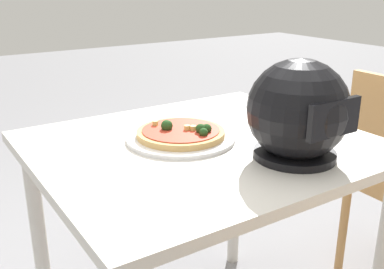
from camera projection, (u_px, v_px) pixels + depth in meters
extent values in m
cube|color=beige|center=(203.00, 147.00, 1.33)|extent=(0.96, 0.84, 0.03)
cylinder|color=beige|center=(235.00, 187.00, 1.96)|extent=(0.05, 0.05, 0.75)
cylinder|color=beige|center=(40.00, 246.00, 1.53)|extent=(0.05, 0.05, 0.75)
cylinder|color=white|center=(181.00, 138.00, 1.34)|extent=(0.32, 0.32, 0.01)
cylinder|color=tan|center=(181.00, 133.00, 1.34)|extent=(0.26, 0.26, 0.02)
cylinder|color=red|center=(181.00, 130.00, 1.34)|extent=(0.23, 0.23, 0.00)
sphere|color=#234C1E|center=(200.00, 128.00, 1.31)|extent=(0.03, 0.03, 0.03)
sphere|color=#234C1E|center=(204.00, 132.00, 1.28)|extent=(0.03, 0.03, 0.03)
sphere|color=#234C1E|center=(207.00, 129.00, 1.31)|extent=(0.03, 0.03, 0.03)
sphere|color=#234C1E|center=(167.00, 126.00, 1.33)|extent=(0.04, 0.04, 0.04)
cylinder|color=#E0D172|center=(193.00, 128.00, 1.33)|extent=(0.02, 0.02, 0.01)
cylinder|color=#E0D172|center=(187.00, 127.00, 1.33)|extent=(0.03, 0.03, 0.01)
cylinder|color=#E0D172|center=(155.00, 123.00, 1.37)|extent=(0.02, 0.02, 0.01)
sphere|color=black|center=(298.00, 110.00, 1.17)|extent=(0.27, 0.27, 0.27)
cylinder|color=black|center=(294.00, 154.00, 1.21)|extent=(0.22, 0.22, 0.02)
cube|color=black|center=(334.00, 119.00, 1.07)|extent=(0.17, 0.02, 0.09)
cylinder|color=#B7844C|center=(343.00, 228.00, 1.94)|extent=(0.04, 0.04, 0.43)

